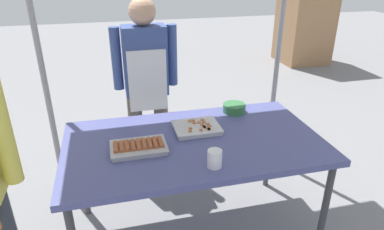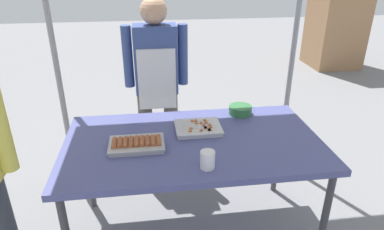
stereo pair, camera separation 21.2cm
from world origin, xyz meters
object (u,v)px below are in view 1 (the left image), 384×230
(drink_cup_near_edge, at_px, (215,159))
(vendor_woman, at_px, (146,78))
(tray_meat_skewers, at_px, (197,128))
(stall_table, at_px, (194,147))
(neighbor_stall_left, at_px, (307,5))
(tray_grilled_sausages, at_px, (139,147))
(condiment_bowl, at_px, (234,108))

(drink_cup_near_edge, distance_m, vendor_woman, 1.18)
(tray_meat_skewers, height_order, vendor_woman, vendor_woman)
(stall_table, relative_size, drink_cup_near_edge, 15.87)
(stall_table, xyz_separation_m, neighbor_stall_left, (3.03, 3.78, 0.31))
(vendor_woman, bearing_deg, drink_cup_near_edge, 100.97)
(vendor_woman, height_order, neighbor_stall_left, neighbor_stall_left)
(tray_grilled_sausages, bearing_deg, drink_cup_near_edge, -35.67)
(stall_table, bearing_deg, tray_meat_skewers, 67.69)
(tray_grilled_sausages, height_order, condiment_bowl, condiment_bowl)
(drink_cup_near_edge, bearing_deg, condiment_bowl, 61.44)
(neighbor_stall_left, bearing_deg, vendor_woman, -137.51)
(condiment_bowl, distance_m, drink_cup_near_edge, 0.75)
(tray_meat_skewers, relative_size, neighbor_stall_left, 0.15)
(condiment_bowl, bearing_deg, neighbor_stall_left, 52.53)
(neighbor_stall_left, bearing_deg, condiment_bowl, -127.47)
(stall_table, bearing_deg, vendor_woman, 102.70)
(tray_grilled_sausages, distance_m, vendor_woman, 0.90)
(tray_grilled_sausages, distance_m, drink_cup_near_edge, 0.47)
(stall_table, height_order, drink_cup_near_edge, drink_cup_near_edge)
(vendor_woman, distance_m, neighbor_stall_left, 4.36)
(stall_table, height_order, tray_grilled_sausages, tray_grilled_sausages)
(tray_meat_skewers, bearing_deg, stall_table, -112.31)
(drink_cup_near_edge, xyz_separation_m, neighbor_stall_left, (2.99, 4.10, 0.21))
(stall_table, bearing_deg, drink_cup_near_edge, -83.68)
(tray_meat_skewers, xyz_separation_m, drink_cup_near_edge, (-0.02, -0.44, 0.03))
(vendor_woman, bearing_deg, tray_grilled_sausages, 79.64)
(stall_table, xyz_separation_m, drink_cup_near_edge, (0.04, -0.32, 0.10))
(tray_grilled_sausages, bearing_deg, neighbor_stall_left, 48.54)
(condiment_bowl, relative_size, neighbor_stall_left, 0.08)
(stall_table, relative_size, condiment_bowl, 9.60)
(stall_table, distance_m, tray_meat_skewers, 0.15)
(stall_table, height_order, tray_meat_skewers, tray_meat_skewers)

